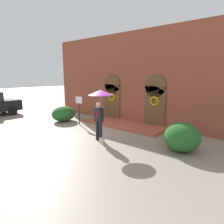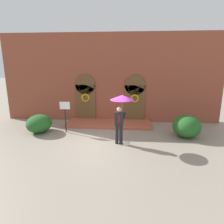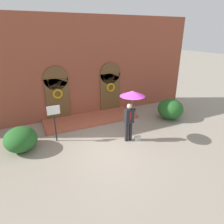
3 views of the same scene
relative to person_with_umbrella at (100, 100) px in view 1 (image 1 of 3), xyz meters
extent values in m
plane|color=gray|center=(-0.89, -0.15, -1.91)|extent=(80.00, 80.00, 0.00)
cube|color=brown|center=(-0.89, 4.05, 0.89)|extent=(14.00, 0.50, 5.60)
cube|color=brown|center=(-2.49, 3.76, -0.71)|extent=(1.30, 0.08, 2.40)
cylinder|color=brown|center=(-2.49, 3.76, 0.49)|extent=(1.30, 0.08, 1.30)
cube|color=brown|center=(0.71, 3.76, -0.71)|extent=(1.30, 0.08, 2.40)
cylinder|color=brown|center=(0.71, 3.76, 0.49)|extent=(1.30, 0.08, 1.30)
torus|color=#C69314|center=(-2.49, 3.69, -0.36)|extent=(0.56, 0.12, 0.56)
torus|color=#C69314|center=(0.71, 3.69, -0.36)|extent=(0.56, 0.12, 0.56)
cube|color=#AA523A|center=(-0.89, 2.90, -1.83)|extent=(5.20, 1.80, 0.16)
cylinder|color=black|center=(-0.20, 0.00, -1.46)|extent=(0.16, 0.16, 0.90)
cylinder|color=black|center=(0.00, 0.00, -1.46)|extent=(0.16, 0.16, 0.90)
cube|color=black|center=(-0.10, 0.00, -0.68)|extent=(0.40, 0.24, 0.66)
cube|color=#A51919|center=(-0.10, -0.13, -0.64)|extent=(0.06, 0.01, 0.36)
sphere|color=beige|center=(-0.10, 0.00, -0.22)|extent=(0.22, 0.22, 0.22)
cylinder|color=black|center=(0.12, 0.00, -0.58)|extent=(0.22, 0.09, 0.46)
cylinder|color=gray|center=(0.03, 0.00, -0.26)|extent=(0.02, 0.02, 0.98)
cone|color=#992893|center=(0.03, 0.00, 0.34)|extent=(1.10, 1.10, 0.22)
cone|color=white|center=(0.03, 0.00, 0.35)|extent=(0.61, 0.61, 0.20)
cube|color=#B7B7B2|center=(0.28, -0.20, -1.80)|extent=(0.30, 0.17, 0.22)
cylinder|color=black|center=(-3.13, 1.38, -1.26)|extent=(0.06, 0.06, 1.30)
cube|color=white|center=(-3.13, 1.38, -0.39)|extent=(0.56, 0.03, 0.40)
ellipsoid|color=#235B23|center=(-4.61, 1.28, -1.42)|extent=(1.36, 1.57, 0.98)
ellipsoid|color=#235B23|center=(3.36, 1.21, -1.33)|extent=(1.44, 1.48, 1.16)
cylinder|color=black|center=(-11.00, 0.00, -1.59)|extent=(0.23, 0.64, 0.64)
cylinder|color=black|center=(-9.20, -0.04, -1.59)|extent=(0.23, 0.64, 0.64)
camera|label=1|loc=(6.22, -6.42, 1.12)|focal=32.00mm
camera|label=2|loc=(0.34, -8.94, 1.88)|focal=32.00mm
camera|label=3|loc=(-4.26, -7.06, 2.79)|focal=32.00mm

